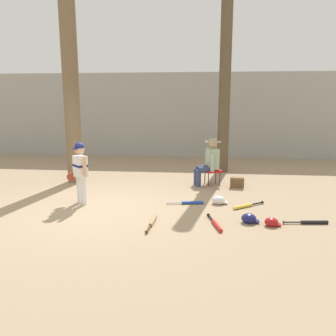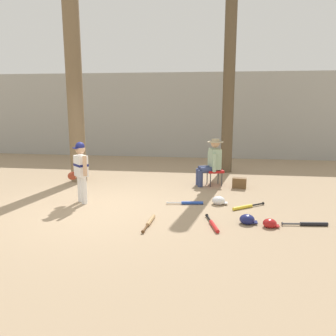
# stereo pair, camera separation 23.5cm
# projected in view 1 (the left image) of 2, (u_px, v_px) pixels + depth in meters

# --- Properties ---
(ground_plane) EXTENTS (60.00, 60.00, 0.00)m
(ground_plane) POSITION_uv_depth(u_px,v_px,m) (99.00, 209.00, 6.75)
(ground_plane) COLOR #9E8466
(concrete_back_wall) EXTENTS (18.00, 0.36, 3.18)m
(concrete_back_wall) POSITION_uv_depth(u_px,v_px,m) (150.00, 115.00, 12.96)
(concrete_back_wall) COLOR #9E9E99
(concrete_back_wall) RESTS_ON ground
(tree_near_player) EXTENTS (0.56, 0.56, 6.13)m
(tree_near_player) POSITION_uv_depth(u_px,v_px,m) (70.00, 75.00, 8.54)
(tree_near_player) COLOR brown
(tree_near_player) RESTS_ON ground
(tree_behind_spectator) EXTENTS (0.52, 0.52, 5.56)m
(tree_behind_spectator) POSITION_uv_depth(u_px,v_px,m) (225.00, 88.00, 9.90)
(tree_behind_spectator) COLOR brown
(tree_behind_spectator) RESTS_ON ground
(young_ballplayer) EXTENTS (0.57, 0.45, 1.31)m
(young_ballplayer) POSITION_uv_depth(u_px,v_px,m) (80.00, 169.00, 6.99)
(young_ballplayer) COLOR white
(young_ballplayer) RESTS_ON ground
(folding_stool) EXTENTS (0.50, 0.50, 0.41)m
(folding_stool) POSITION_uv_depth(u_px,v_px,m) (212.00, 171.00, 8.65)
(folding_stool) COLOR red
(folding_stool) RESTS_ON ground
(seated_spectator) EXTENTS (0.68, 0.53, 1.20)m
(seated_spectator) POSITION_uv_depth(u_px,v_px,m) (209.00, 161.00, 8.57)
(seated_spectator) COLOR navy
(seated_spectator) RESTS_ON ground
(handbag_beside_stool) EXTENTS (0.36, 0.22, 0.26)m
(handbag_beside_stool) POSITION_uv_depth(u_px,v_px,m) (237.00, 182.00, 8.42)
(handbag_beside_stool) COLOR brown
(handbag_beside_stool) RESTS_ON ground
(bat_yellow_trainer) EXTENTS (0.68, 0.53, 0.07)m
(bat_yellow_trainer) POSITION_uv_depth(u_px,v_px,m) (245.00, 206.00, 6.84)
(bat_yellow_trainer) COLOR yellow
(bat_yellow_trainer) RESTS_ON ground
(bat_red_barrel) EXTENTS (0.26, 0.80, 0.07)m
(bat_red_barrel) POSITION_uv_depth(u_px,v_px,m) (216.00, 224.00, 5.82)
(bat_red_barrel) COLOR red
(bat_red_barrel) RESTS_ON ground
(bat_black_composite) EXTENTS (0.79, 0.14, 0.07)m
(bat_black_composite) POSITION_uv_depth(u_px,v_px,m) (311.00, 222.00, 5.92)
(bat_black_composite) COLOR black
(bat_black_composite) RESTS_ON ground
(bat_blue_youth) EXTENTS (0.77, 0.16, 0.07)m
(bat_blue_youth) POSITION_uv_depth(u_px,v_px,m) (190.00, 203.00, 7.07)
(bat_blue_youth) COLOR #2347AD
(bat_blue_youth) RESTS_ON ground
(bat_wood_tan) EXTENTS (0.10, 0.79, 0.07)m
(bat_wood_tan) POSITION_uv_depth(u_px,v_px,m) (152.00, 222.00, 5.95)
(bat_wood_tan) COLOR tan
(bat_wood_tan) RESTS_ON ground
(batting_helmet_red) EXTENTS (0.28, 0.21, 0.16)m
(batting_helmet_red) POSITION_uv_depth(u_px,v_px,m) (272.00, 222.00, 5.83)
(batting_helmet_red) COLOR #A81919
(batting_helmet_red) RESTS_ON ground
(batting_helmet_white) EXTENTS (0.32, 0.25, 0.19)m
(batting_helmet_white) POSITION_uv_depth(u_px,v_px,m) (219.00, 200.00, 7.09)
(batting_helmet_white) COLOR silver
(batting_helmet_white) RESTS_ON ground
(batting_helmet_navy) EXTENTS (0.31, 0.24, 0.18)m
(batting_helmet_navy) POSITION_uv_depth(u_px,v_px,m) (249.00, 219.00, 5.98)
(batting_helmet_navy) COLOR navy
(batting_helmet_navy) RESTS_ON ground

